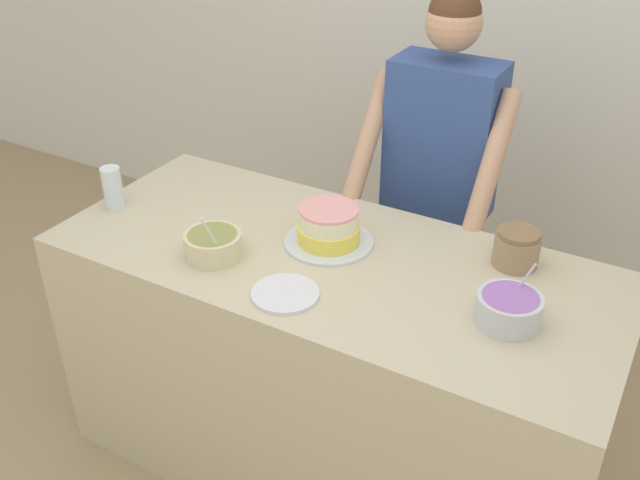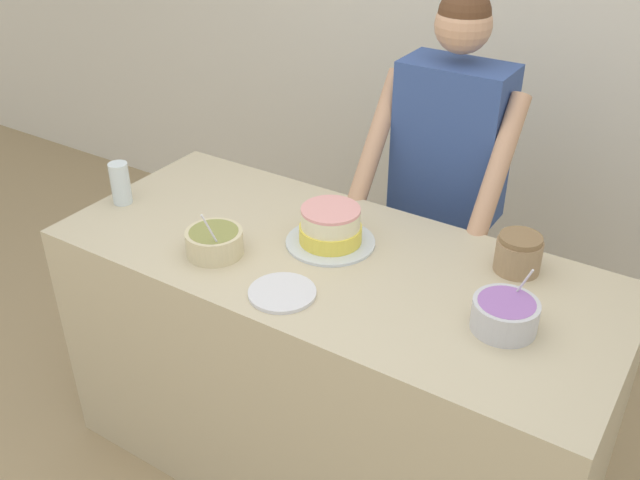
{
  "view_description": "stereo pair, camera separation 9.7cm",
  "coord_description": "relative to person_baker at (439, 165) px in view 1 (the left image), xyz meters",
  "views": [
    {
      "loc": [
        0.94,
        -1.32,
        2.19
      ],
      "look_at": [
        -0.02,
        0.36,
        1.02
      ],
      "focal_mm": 40.0,
      "sensor_mm": 36.0,
      "label": 1
    },
    {
      "loc": [
        1.03,
        -1.27,
        2.19
      ],
      "look_at": [
        -0.02,
        0.36,
        1.02
      ],
      "focal_mm": 40.0,
      "sensor_mm": 36.0,
      "label": 2
    }
  ],
  "objects": [
    {
      "name": "wall_back",
      "position": [
        -0.09,
        0.84,
        0.29
      ],
      "size": [
        10.0,
        0.05,
        2.6
      ],
      "color": "silver",
      "rests_on": "ground_plane"
    },
    {
      "name": "person_baker",
      "position": [
        0.0,
        0.0,
        0.0
      ],
      "size": [
        0.55,
        0.47,
        1.68
      ],
      "color": "#2D2D38",
      "rests_on": "ground_plane"
    },
    {
      "name": "frosting_bowl_olive",
      "position": [
        -0.43,
        -0.88,
        -0.02
      ],
      "size": [
        0.19,
        0.19,
        0.18
      ],
      "color": "beige",
      "rests_on": "counter"
    },
    {
      "name": "drinking_glass",
      "position": [
        -0.95,
        -0.79,
        0.01
      ],
      "size": [
        0.07,
        0.07,
        0.16
      ],
      "color": "silver",
      "rests_on": "counter"
    },
    {
      "name": "ceramic_plate",
      "position": [
        -0.11,
        -0.95,
        -0.06
      ],
      "size": [
        0.21,
        0.21,
        0.01
      ],
      "color": "silver",
      "rests_on": "counter"
    },
    {
      "name": "stoneware_jar",
      "position": [
        0.44,
        -0.44,
        -0.01
      ],
      "size": [
        0.15,
        0.15,
        0.12
      ],
      "color": "#9E7F5B",
      "rests_on": "counter"
    },
    {
      "name": "counter",
      "position": [
        -0.09,
        -0.7,
        -0.54
      ],
      "size": [
        1.88,
        0.81,
        0.94
      ],
      "color": "#C6B793",
      "rests_on": "ground_plane"
    },
    {
      "name": "frosting_bowl_purple",
      "position": [
        0.51,
        -0.75,
        -0.02
      ],
      "size": [
        0.19,
        0.19,
        0.18
      ],
      "color": "silver",
      "rests_on": "counter"
    },
    {
      "name": "cake",
      "position": [
        -0.14,
        -0.62,
        -0.01
      ],
      "size": [
        0.3,
        0.3,
        0.13
      ],
      "color": "silver",
      "rests_on": "counter"
    }
  ]
}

